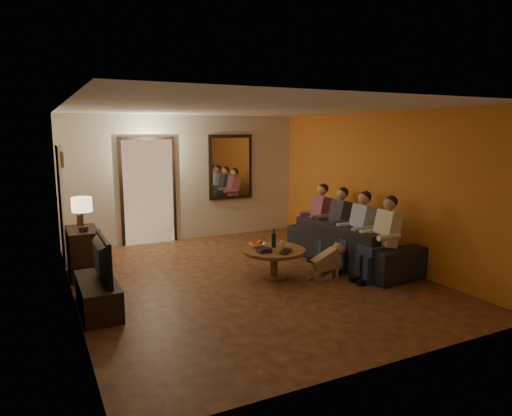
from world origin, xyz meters
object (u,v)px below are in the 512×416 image
tv_stand (98,296)px  wine_bottle (274,238)px  dresser (83,252)px  person_b (358,234)px  tv (96,259)px  coffee_table (274,263)px  person_d (317,221)px  table_lamp (82,214)px  dog (326,261)px  sofa (351,243)px  bowl (257,245)px  person_a (383,241)px  laptop (289,252)px  person_c (337,227)px

tv_stand → wine_bottle: 2.76m
dresser → person_b: person_b is taller
tv → coffee_table: tv is taller
coffee_table → person_d: bearing=33.4°
coffee_table → table_lamp: bearing=156.2°
dog → sofa: bearing=30.6°
dresser → tv: 1.63m
table_lamp → tv_stand: size_ratio=0.45×
wine_bottle → table_lamp: bearing=158.4°
person_d → bowl: bearing=-155.7°
person_b → bowl: (-1.63, 0.46, -0.12)m
person_a → laptop: bearing=157.4°
dresser → dog: (3.37, -1.81, -0.10)m
table_lamp → tv_stand: (0.00, -1.38, -0.83)m
dresser → sofa: 4.42m
bowl → wine_bottle: bearing=-27.6°
dresser → laptop: (2.76, -1.67, 0.08)m
person_d → dresser: bearing=173.9°
sofa → person_a: person_a is taller
sofa → coffee_table: sofa is taller
person_b → wine_bottle: size_ratio=3.87×
person_d → dog: (-0.74, -1.37, -0.32)m
table_lamp → laptop: size_ratio=1.64×
wine_bottle → coffee_table: bearing=-116.6°
table_lamp → dog: table_lamp is taller
dresser → tv: bearing=-90.0°
laptop → tv_stand: bearing=135.2°
person_c → laptop: person_c is taller
tv_stand → coffee_table: (2.66, 0.20, 0.03)m
person_d → table_lamp: bearing=177.0°
sofa → laptop: size_ratio=7.61×
person_b → dog: 0.83m
person_a → wine_bottle: (-1.40, 0.94, 0.01)m
person_b → dog: person_b is taller
wine_bottle → dog: bearing=-37.9°
bowl → laptop: 0.57m
table_lamp → person_d: table_lamp is taller
person_b → coffee_table: size_ratio=1.21×
sofa → person_c: (-0.10, 0.30, 0.23)m
tv_stand → dresser: bearing=90.0°
person_a → coffee_table: person_a is taller
tv_stand → sofa: (4.22, 0.26, 0.17)m
dresser → table_lamp: bearing=-90.0°
person_b → person_c: size_ratio=1.00×
person_a → person_c: size_ratio=1.00×
laptop → dog: bearing=-55.4°
person_a → sofa: bearing=83.7°
sofa → laptop: sofa is taller
sofa → wine_bottle: wine_bottle is taller
tv → coffee_table: size_ratio=0.99×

